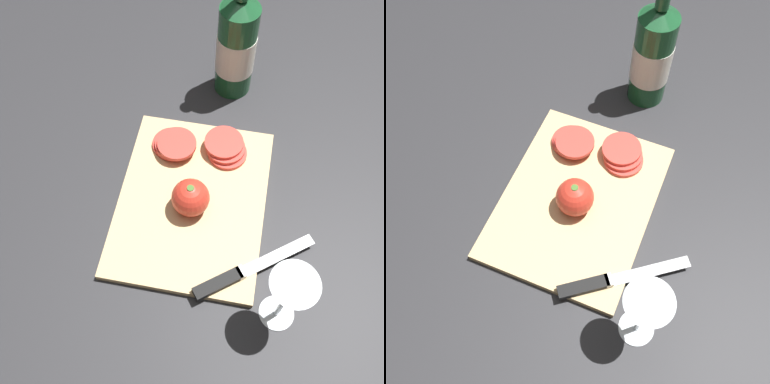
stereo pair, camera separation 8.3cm
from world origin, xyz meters
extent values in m
plane|color=#28282B|center=(0.00, 0.00, 0.00)|extent=(3.00, 3.00, 0.00)
cube|color=tan|center=(-0.01, 0.02, 0.01)|extent=(0.36, 0.28, 0.02)
cylinder|color=#194C28|center=(0.30, -0.01, 0.10)|extent=(0.08, 0.08, 0.21)
cone|color=#194C28|center=(0.30, -0.01, 0.22)|extent=(0.08, 0.08, 0.02)
cylinder|color=white|center=(0.30, -0.01, 0.10)|extent=(0.08, 0.08, 0.09)
cylinder|color=silver|center=(-0.19, -0.16, 0.00)|extent=(0.06, 0.06, 0.00)
cylinder|color=silver|center=(-0.19, -0.16, 0.04)|extent=(0.01, 0.01, 0.07)
cone|color=silver|center=(-0.19, -0.16, 0.12)|extent=(0.07, 0.07, 0.09)
cone|color=beige|center=(-0.19, -0.16, 0.09)|extent=(0.02, 0.02, 0.03)
sphere|color=red|center=(-0.03, 0.02, 0.05)|extent=(0.07, 0.07, 0.07)
cylinder|color=#47702D|center=(-0.03, 0.02, 0.08)|extent=(0.01, 0.01, 0.01)
cube|color=silver|center=(-0.10, -0.15, 0.02)|extent=(0.11, 0.13, 0.00)
cube|color=silver|center=(-0.14, -0.09, 0.02)|extent=(0.03, 0.02, 0.01)
cube|color=black|center=(-0.17, -0.06, 0.02)|extent=(0.07, 0.09, 0.01)
cylinder|color=#D63D33|center=(0.10, -0.03, 0.02)|extent=(0.08, 0.08, 0.01)
cylinder|color=#D63D33|center=(0.11, -0.03, 0.03)|extent=(0.08, 0.08, 0.01)
cylinder|color=#D63D33|center=(0.12, -0.02, 0.04)|extent=(0.08, 0.08, 0.01)
cylinder|color=#D63D33|center=(0.11, 0.08, 0.02)|extent=(0.08, 0.08, 0.01)
cylinder|color=#D63D33|center=(0.10, 0.08, 0.03)|extent=(0.08, 0.08, 0.01)
cylinder|color=#D63D33|center=(0.10, 0.07, 0.04)|extent=(0.08, 0.08, 0.01)
camera|label=1|loc=(-0.41, -0.06, 0.77)|focal=42.00mm
camera|label=2|loc=(-0.39, -0.14, 0.77)|focal=42.00mm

